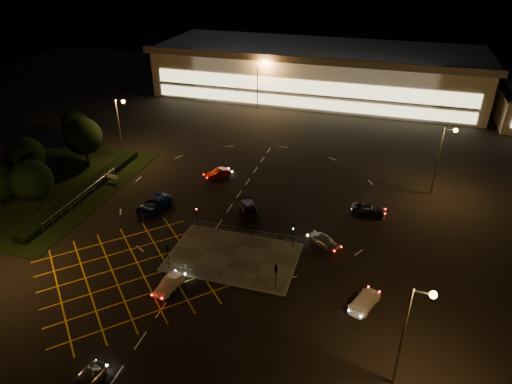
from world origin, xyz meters
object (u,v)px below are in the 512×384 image
(signal_se, at_px, (276,272))
(car_right_silver, at_px, (324,241))
(signal_sw, at_px, (168,252))
(car_circ_red, at_px, (218,173))
(car_far_dkgrey, at_px, (250,211))
(car_east_grey, at_px, (369,209))
(car_left_blue, at_px, (154,204))
(car_queue_white, at_px, (169,284))
(car_approach_white, at_px, (365,301))
(signal_nw, at_px, (197,214))
(car_near_silver, at_px, (83,382))
(signal_ne, at_px, (293,230))

(signal_se, xyz_separation_m, car_right_silver, (3.50, 9.19, -1.69))
(signal_sw, height_order, car_circ_red, signal_sw)
(car_far_dkgrey, height_order, car_east_grey, car_far_dkgrey)
(car_left_blue, bearing_deg, car_queue_white, -48.35)
(car_circ_red, xyz_separation_m, car_east_grey, (22.69, -4.12, -0.02))
(car_approach_white, bearing_deg, car_right_silver, -37.48)
(signal_nw, bearing_deg, car_approach_white, -20.14)
(car_far_dkgrey, bearing_deg, signal_sw, -141.59)
(signal_sw, xyz_separation_m, signal_nw, (0.00, 7.99, 0.00))
(car_near_silver, distance_m, car_queue_white, 12.81)
(signal_sw, bearing_deg, car_approach_white, -179.18)
(signal_ne, distance_m, car_left_blue, 19.81)
(car_queue_white, distance_m, car_far_dkgrey, 16.30)
(car_circ_red, bearing_deg, signal_sw, -39.47)
(signal_se, relative_size, car_right_silver, 0.79)
(car_east_grey, bearing_deg, signal_ne, 141.68)
(car_circ_red, bearing_deg, car_approach_white, 0.82)
(signal_nw, bearing_deg, car_near_silver, -89.54)
(car_near_silver, bearing_deg, car_left_blue, 113.37)
(car_near_silver, bearing_deg, signal_nw, 97.59)
(signal_se, bearing_deg, signal_sw, 0.00)
(signal_ne, relative_size, car_left_blue, 0.56)
(signal_ne, bearing_deg, car_circ_red, 136.21)
(signal_se, distance_m, car_approach_white, 9.12)
(signal_se, height_order, car_far_dkgrey, signal_se)
(signal_sw, distance_m, car_queue_white, 3.76)
(signal_nw, relative_size, car_far_dkgrey, 0.60)
(signal_se, bearing_deg, car_approach_white, -178.08)
(signal_ne, relative_size, car_east_grey, 0.71)
(car_right_silver, bearing_deg, car_approach_white, -115.89)
(car_near_silver, bearing_deg, signal_ne, 70.68)
(car_near_silver, height_order, car_far_dkgrey, car_far_dkgrey)
(car_right_silver, height_order, car_east_grey, car_right_silver)
(signal_se, xyz_separation_m, signal_ne, (0.00, 7.99, 0.00))
(signal_ne, distance_m, car_right_silver, 4.07)
(signal_se, relative_size, car_queue_white, 0.82)
(car_far_dkgrey, bearing_deg, car_queue_white, -132.89)
(car_circ_red, bearing_deg, car_far_dkgrey, -6.01)
(car_near_silver, bearing_deg, car_far_dkgrey, 87.25)
(car_queue_white, bearing_deg, signal_sw, 124.14)
(signal_sw, bearing_deg, car_east_grey, -137.93)
(car_circ_red, bearing_deg, car_near_silver, -42.12)
(car_left_blue, bearing_deg, car_approach_white, -11.65)
(signal_sw, distance_m, car_left_blue, 13.28)
(signal_ne, distance_m, car_approach_white, 11.93)
(car_near_silver, height_order, car_queue_white, car_near_silver)
(signal_nw, relative_size, car_near_silver, 0.77)
(car_far_dkgrey, relative_size, car_right_silver, 1.33)
(signal_ne, height_order, car_near_silver, signal_ne)
(car_far_dkgrey, relative_size, car_east_grey, 1.19)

